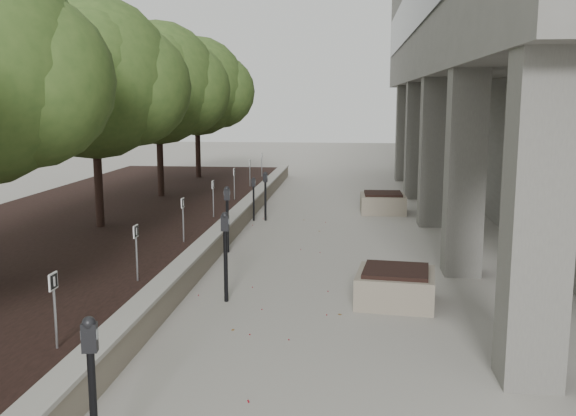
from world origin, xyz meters
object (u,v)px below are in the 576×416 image
at_px(crabapple_tree_5, 197,107).
at_px(planter_front, 396,286).
at_px(parking_meter_3, 227,219).
at_px(parking_meter_4, 265,196).
at_px(planter_back, 383,203).
at_px(crabapple_tree_3, 95,112).
at_px(parking_meter_5, 254,199).
at_px(parking_meter_2, 226,257).
at_px(parking_meter_1, 93,400).
at_px(crabapple_tree_4, 159,109).

relative_size(crabapple_tree_5, planter_front, 4.22).
bearing_deg(parking_meter_3, crabapple_tree_5, 101.30).
distance_m(parking_meter_4, planter_back, 3.80).
relative_size(crabapple_tree_3, parking_meter_5, 4.36).
height_order(crabapple_tree_5, planter_back, crabapple_tree_5).
height_order(parking_meter_4, planter_back, parking_meter_4).
relative_size(crabapple_tree_3, parking_meter_2, 3.49).
distance_m(crabapple_tree_3, parking_meter_5, 5.17).
xyz_separation_m(crabapple_tree_3, planter_front, (6.79, -4.04, -2.82)).
height_order(crabapple_tree_3, parking_meter_3, crabapple_tree_3).
bearing_deg(parking_meter_4, parking_meter_3, -87.31).
height_order(crabapple_tree_3, parking_meter_2, crabapple_tree_3).
bearing_deg(planter_back, parking_meter_5, -155.16).
bearing_deg(parking_meter_1, crabapple_tree_5, 90.76).
relative_size(parking_meter_4, planter_front, 1.09).
xyz_separation_m(crabapple_tree_3, parking_meter_2, (3.91, -4.24, -2.34)).
height_order(parking_meter_3, parking_meter_4, parking_meter_3).
relative_size(crabapple_tree_4, parking_meter_1, 3.49).
height_order(crabapple_tree_4, planter_back, crabapple_tree_4).
bearing_deg(crabapple_tree_5, parking_meter_4, -62.14).
distance_m(planter_front, planter_back, 8.92).
distance_m(parking_meter_1, parking_meter_5, 12.70).
xyz_separation_m(parking_meter_3, parking_meter_4, (0.33, 3.93, -0.05)).
distance_m(crabapple_tree_4, parking_meter_2, 10.30).
bearing_deg(crabapple_tree_3, planter_front, -30.75).
height_order(parking_meter_2, parking_meter_4, parking_meter_2).
height_order(crabapple_tree_3, parking_meter_5, crabapple_tree_3).
height_order(planter_front, planter_back, planter_back).
height_order(parking_meter_3, planter_back, parking_meter_3).
bearing_deg(planter_front, crabapple_tree_4, 126.92).
height_order(crabapple_tree_5, parking_meter_5, crabapple_tree_5).
bearing_deg(crabapple_tree_4, crabapple_tree_5, 90.00).
bearing_deg(crabapple_tree_5, crabapple_tree_4, -90.00).
relative_size(crabapple_tree_5, planter_back, 4.07).
xyz_separation_m(parking_meter_1, parking_meter_5, (-0.52, 12.69, -0.16)).
distance_m(parking_meter_3, parking_meter_4, 3.95).
xyz_separation_m(crabapple_tree_4, parking_meter_5, (3.25, -1.84, -2.50)).
distance_m(parking_meter_2, planter_front, 2.92).
relative_size(parking_meter_3, parking_meter_5, 1.21).
bearing_deg(parking_meter_5, planter_front, -62.12).
height_order(crabapple_tree_4, planter_front, crabapple_tree_4).
distance_m(parking_meter_1, parking_meter_4, 12.77).
bearing_deg(parking_meter_4, crabapple_tree_5, 125.33).
height_order(crabapple_tree_3, crabapple_tree_4, same).
distance_m(parking_meter_1, parking_meter_2, 5.30).
distance_m(parking_meter_1, parking_meter_3, 8.85).
bearing_deg(planter_back, parking_meter_3, -123.70).
height_order(crabapple_tree_4, parking_meter_1, crabapple_tree_4).
xyz_separation_m(crabapple_tree_3, crabapple_tree_5, (0.00, 10.00, 0.00)).
relative_size(parking_meter_5, planter_back, 0.93).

